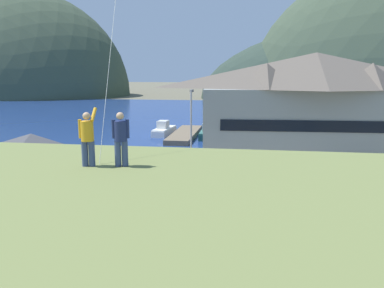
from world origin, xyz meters
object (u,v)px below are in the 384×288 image
at_px(parked_car_front_row_red, 176,213).
at_px(parking_light_pole, 191,129).
at_px(wharf_dock, 185,134).
at_px(person_companion, 121,137).
at_px(moored_boat_wharfside, 164,130).
at_px(moored_boat_outer_mooring, 208,133).
at_px(storage_shed_near_lot, 33,162).
at_px(parked_car_back_row_right, 280,218).
at_px(parked_car_back_row_left, 335,184).
at_px(harbor_lodge, 314,104).
at_px(parked_car_lone_by_shed, 140,175).
at_px(person_kite_flyer, 87,137).
at_px(parked_car_front_row_end, 256,188).
at_px(parked_car_corner_spot, 72,200).
at_px(parked_car_mid_row_far, 191,184).

height_order(parked_car_front_row_red, parking_light_pole, parking_light_pole).
relative_size(wharf_dock, person_companion, 8.12).
xyz_separation_m(moored_boat_wharfside, moored_boat_outer_mooring, (6.71, -1.47, -0.00)).
bearing_deg(moored_boat_wharfside, storage_shed_near_lot, -98.13).
relative_size(moored_boat_outer_mooring, parked_car_front_row_red, 1.54).
xyz_separation_m(parked_car_back_row_right, person_companion, (-5.87, -9.71, 6.12)).
xyz_separation_m(wharf_dock, moored_boat_wharfside, (-3.31, 1.26, 0.37)).
bearing_deg(moored_boat_outer_mooring, parked_car_back_row_left, -64.09).
bearing_deg(harbor_lodge, parked_car_front_row_red, -117.80).
relative_size(wharf_dock, parked_car_lone_by_shed, 3.25).
xyz_separation_m(wharf_dock, person_kite_flyer, (3.97, -42.18, 6.85)).
distance_m(parked_car_back_row_right, person_companion, 12.89).
height_order(parked_car_front_row_end, parked_car_back_row_left, same).
height_order(wharf_dock, moored_boat_wharfside, moored_boat_wharfside).
height_order(parked_car_front_row_end, person_kite_flyer, person_kite_flyer).
bearing_deg(parked_car_lone_by_shed, wharf_dock, 91.22).
height_order(parked_car_front_row_red, person_kite_flyer, person_kite_flyer).
distance_m(moored_boat_wharfside, parked_car_front_row_end, 30.84).
xyz_separation_m(parked_car_lone_by_shed, parked_car_corner_spot, (-2.63, -6.50, 0.00)).
relative_size(moored_boat_outer_mooring, parked_car_mid_row_far, 1.56).
relative_size(storage_shed_near_lot, parked_car_front_row_red, 1.75).
relative_size(parked_car_mid_row_far, person_kite_flyer, 2.29).
distance_m(parked_car_front_row_end, parked_car_corner_spot, 12.56).
bearing_deg(wharf_dock, parked_car_back_row_left, -58.29).
distance_m(parking_light_pole, person_companion, 20.58).
bearing_deg(storage_shed_near_lot, parked_car_back_row_right, -16.79).
height_order(storage_shed_near_lot, parked_car_mid_row_far, storage_shed_near_lot).
bearing_deg(wharf_dock, moored_boat_outer_mooring, -3.56).
height_order(parked_car_back_row_left, person_companion, person_companion).
xyz_separation_m(harbor_lodge, storage_shed_near_lot, (-22.97, -14.69, -3.49)).
bearing_deg(moored_boat_outer_mooring, parked_car_front_row_red, -87.26).
relative_size(wharf_dock, person_kite_flyer, 7.61).
bearing_deg(parked_car_front_row_red, wharf_dock, 98.65).
height_order(storage_shed_near_lot, wharf_dock, storage_shed_near_lot).
xyz_separation_m(parked_car_back_row_right, parked_car_mid_row_far, (-6.01, 5.93, 0.00)).
bearing_deg(parked_car_front_row_red, parked_car_back_row_right, 1.11).
bearing_deg(parked_car_mid_row_far, parked_car_front_row_red, -89.43).
distance_m(moored_boat_wharfside, parked_car_mid_row_far, 28.85).
distance_m(storage_shed_near_lot, parking_light_pole, 12.80).
xyz_separation_m(parking_light_pole, person_companion, (0.83, -20.38, 2.73)).
bearing_deg(parked_car_corner_spot, parked_car_front_row_red, -9.52).
relative_size(parked_car_mid_row_far, person_companion, 2.44).
distance_m(harbor_lodge, parked_car_back_row_left, 13.66).
height_order(wharf_dock, parked_car_back_row_left, parked_car_back_row_left).
height_order(parked_car_front_row_red, parked_car_back_row_left, same).
distance_m(moored_boat_outer_mooring, parked_car_mid_row_far, 26.23).
relative_size(storage_shed_near_lot, parked_car_back_row_left, 1.74).
bearing_deg(parked_car_corner_spot, storage_shed_near_lot, 139.70).
height_order(parked_car_back_row_left, parking_light_pole, parking_light_pole).
distance_m(harbor_lodge, parked_car_corner_spot, 26.52).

